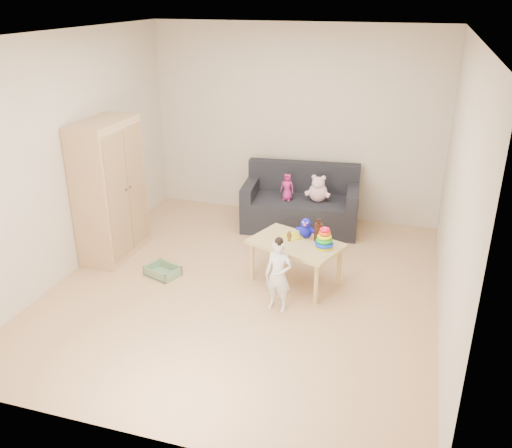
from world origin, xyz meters
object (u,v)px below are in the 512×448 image
(sofa, at_px, (300,213))
(play_table, at_px, (295,263))
(toddler, at_px, (278,276))
(wardrobe, at_px, (110,190))

(sofa, xyz_separation_m, play_table, (0.27, -1.48, 0.04))
(play_table, relative_size, toddler, 1.25)
(sofa, bearing_deg, wardrobe, -150.75)
(wardrobe, distance_m, play_table, 2.33)
(wardrobe, xyz_separation_m, play_table, (2.26, -0.09, -0.57))
(sofa, distance_m, toddler, 2.06)
(wardrobe, distance_m, toddler, 2.35)
(play_table, distance_m, toddler, 0.57)
(wardrobe, height_order, play_table, wardrobe)
(wardrobe, xyz_separation_m, toddler, (2.21, -0.64, -0.44))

